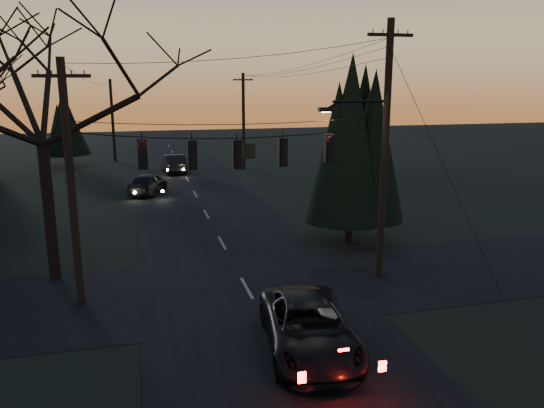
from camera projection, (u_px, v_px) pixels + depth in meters
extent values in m
cube|color=black|center=(211.00, 223.00, 29.71)|extent=(8.00, 120.00, 0.02)
cube|color=black|center=(247.00, 288.00, 20.27)|extent=(60.00, 7.00, 0.02)
cylinder|color=black|center=(238.00, 128.00, 18.84)|extent=(11.50, 0.04, 0.04)
cylinder|color=black|center=(49.00, 214.00, 20.66)|extent=(0.44, 0.44, 5.38)
cylinder|color=black|center=(349.00, 226.00, 26.02)|extent=(0.36, 0.36, 1.60)
cone|color=black|center=(351.00, 148.00, 25.16)|extent=(4.02, 4.02, 6.89)
cylinder|color=black|center=(68.00, 158.00, 49.31)|extent=(0.36, 0.36, 1.60)
cone|color=black|center=(66.00, 128.00, 48.68)|extent=(3.77, 3.77, 4.83)
imported|color=black|center=(309.00, 327.00, 15.41)|extent=(3.08, 5.57, 1.48)
imported|color=black|center=(148.00, 183.00, 37.21)|extent=(3.14, 4.80, 1.52)
imported|color=black|center=(174.00, 163.00, 46.18)|extent=(2.08, 4.86, 1.56)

